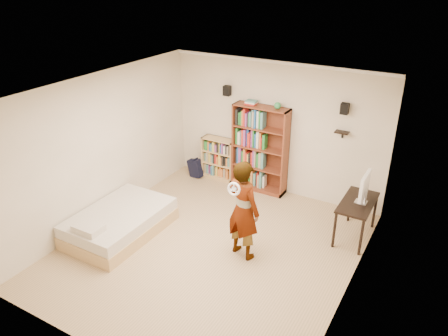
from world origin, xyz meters
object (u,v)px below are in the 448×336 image
at_px(low_bookshelf, 219,159).
at_px(computer_desk, 355,219).
at_px(person, 243,210).
at_px(tall_bookshelf, 260,149).
at_px(daybed, 120,220).

bearing_deg(low_bookshelf, computer_desk, -14.14).
distance_m(computer_desk, person, 2.08).
height_order(tall_bookshelf, daybed, tall_bookshelf).
bearing_deg(low_bookshelf, tall_bookshelf, -1.55).
height_order(low_bookshelf, computer_desk, low_bookshelf).
bearing_deg(person, computer_desk, -121.41).
xyz_separation_m(daybed, person, (2.15, 0.53, 0.56)).
bearing_deg(computer_desk, tall_bookshelf, 160.60).
bearing_deg(tall_bookshelf, computer_desk, -19.40).
height_order(tall_bookshelf, computer_desk, tall_bookshelf).
bearing_deg(computer_desk, person, -135.81).
bearing_deg(low_bookshelf, person, -51.72).
distance_m(tall_bookshelf, computer_desk, 2.41).
distance_m(low_bookshelf, computer_desk, 3.30).
relative_size(daybed, person, 1.10).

